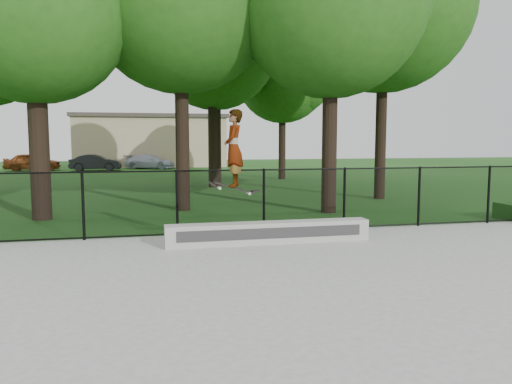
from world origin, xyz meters
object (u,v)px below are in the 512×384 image
Objects in this scene: car_a at (32,162)px; car_b at (95,163)px; car_c at (150,162)px; grind_ledge at (269,233)px; skater_airborne at (234,150)px.

car_a is 1.17× the size of car_b.
car_b is 0.92× the size of car_c.
car_a is at bearing 109.85° from grind_ledge.
car_b is at bearing 102.00° from grind_ledge.
car_b is 28.20m from skater_airborne.
car_a is at bearing 119.39° from car_c.
grind_ledge is at bearing 13.36° from skater_airborne.
car_b is (4.39, -0.84, -0.06)m from car_a.
car_b is at bearing 100.36° from skater_airborne.
car_b is 4.19m from car_c.
car_c is at bearing 92.33° from skater_airborne.
car_c is (3.87, 1.59, -0.03)m from car_b.
car_c is at bearing 93.88° from grind_ledge.
skater_airborne is (9.46, -28.54, 1.37)m from car_a.
grind_ledge is 1.91m from skater_airborne.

